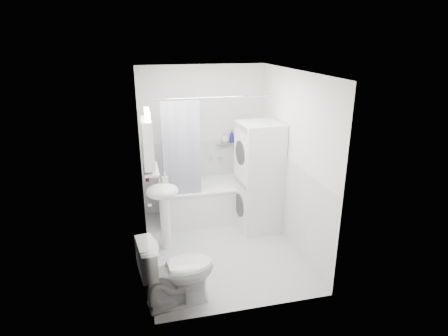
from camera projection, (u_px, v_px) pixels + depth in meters
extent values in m
plane|color=#B3B3B7|center=(221.00, 247.00, 5.25)|extent=(2.60, 2.60, 0.00)
plane|color=white|center=(203.00, 141.00, 6.04)|extent=(2.00, 0.00, 2.00)
plane|color=white|center=(251.00, 209.00, 3.66)|extent=(2.00, 0.00, 2.00)
plane|color=white|center=(142.00, 173.00, 4.63)|extent=(0.00, 2.60, 2.60)
plane|color=white|center=(293.00, 161.00, 5.07)|extent=(0.00, 2.60, 2.60)
plane|color=white|center=(221.00, 72.00, 4.45)|extent=(2.60, 2.60, 0.00)
plane|color=white|center=(204.00, 176.00, 6.23)|extent=(1.98, 0.00, 1.98)
plane|color=white|center=(147.00, 216.00, 4.83)|extent=(0.00, 2.58, 2.58)
plane|color=white|center=(289.00, 201.00, 5.27)|extent=(0.00, 2.58, 2.58)
plane|color=brown|center=(148.00, 219.00, 3.90)|extent=(0.00, 2.00, 2.00)
cylinder|color=silver|center=(150.00, 205.00, 4.21)|extent=(0.04, 0.04, 0.04)
cube|color=white|center=(213.00, 202.00, 6.02)|extent=(1.55, 0.72, 0.57)
cube|color=white|center=(212.00, 184.00, 5.92)|extent=(1.57, 0.74, 0.03)
cube|color=silver|center=(213.00, 191.00, 5.96)|extent=(1.37, 0.54, 0.20)
cylinder|color=silver|center=(220.00, 157.00, 6.15)|extent=(0.04, 0.12, 0.04)
cylinder|color=silver|center=(216.00, 97.00, 5.16)|extent=(1.75, 0.02, 0.02)
cube|color=#141D48|center=(166.00, 153.00, 5.25)|extent=(0.10, 0.02, 1.45)
cube|color=#141D48|center=(172.00, 152.00, 5.27)|extent=(0.10, 0.02, 1.45)
cube|color=#141D48|center=(179.00, 152.00, 5.29)|extent=(0.10, 0.02, 1.45)
cube|color=#141D48|center=(185.00, 152.00, 5.31)|extent=(0.10, 0.02, 1.45)
cube|color=#141D48|center=(191.00, 151.00, 5.33)|extent=(0.10, 0.02, 1.45)
cube|color=#141D48|center=(198.00, 151.00, 5.35)|extent=(0.10, 0.02, 1.45)
ellipsoid|color=white|center=(162.00, 191.00, 4.97)|extent=(0.44, 0.37, 0.20)
cylinder|color=white|center=(166.00, 223.00, 5.13)|extent=(0.14, 0.14, 0.75)
cylinder|color=silver|center=(159.00, 179.00, 5.05)|extent=(0.03, 0.03, 0.14)
cylinder|color=silver|center=(159.00, 176.00, 5.00)|extent=(0.02, 0.10, 0.02)
cube|color=white|center=(147.00, 143.00, 4.63)|extent=(0.12, 0.50, 0.60)
cube|color=white|center=(153.00, 143.00, 4.64)|extent=(0.01, 0.47, 0.57)
cube|color=#FFEABF|center=(147.00, 112.00, 4.51)|extent=(0.06, 0.45, 0.06)
cube|color=silver|center=(151.00, 169.00, 4.75)|extent=(0.18, 0.54, 0.02)
cube|color=silver|center=(223.00, 144.00, 6.08)|extent=(0.22, 0.06, 0.02)
cube|color=#4D0C0B|center=(145.00, 152.00, 5.13)|extent=(0.05, 0.32, 0.74)
cube|color=#4D0C0B|center=(146.00, 128.00, 5.02)|extent=(0.03, 0.28, 0.08)
cylinder|color=silver|center=(142.00, 125.00, 5.00)|extent=(0.02, 0.04, 0.02)
cube|color=white|center=(258.00, 203.00, 5.67)|extent=(0.62, 0.62, 0.82)
cylinder|color=#2D2D33|center=(239.00, 205.00, 5.61)|extent=(0.04, 0.35, 0.35)
cube|color=gray|center=(240.00, 182.00, 5.48)|extent=(0.05, 0.52, 0.08)
cube|color=white|center=(260.00, 151.00, 5.39)|extent=(0.62, 0.62, 0.82)
cylinder|color=#2D2D33|center=(240.00, 153.00, 5.33)|extent=(0.04, 0.35, 0.35)
cube|color=gray|center=(241.00, 127.00, 5.21)|extent=(0.05, 0.52, 0.08)
imported|color=white|center=(177.00, 271.00, 4.04)|extent=(0.87, 0.56, 0.80)
imported|color=gray|center=(165.00, 182.00, 5.01)|extent=(0.08, 0.17, 0.08)
imported|color=gray|center=(151.00, 170.00, 4.60)|extent=(0.07, 0.18, 0.07)
imported|color=gray|center=(150.00, 162.00, 4.84)|extent=(0.10, 0.09, 0.10)
imported|color=gray|center=(225.00, 139.00, 6.06)|extent=(0.13, 0.17, 0.13)
imported|color=navy|center=(232.00, 140.00, 6.09)|extent=(0.08, 0.21, 0.08)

